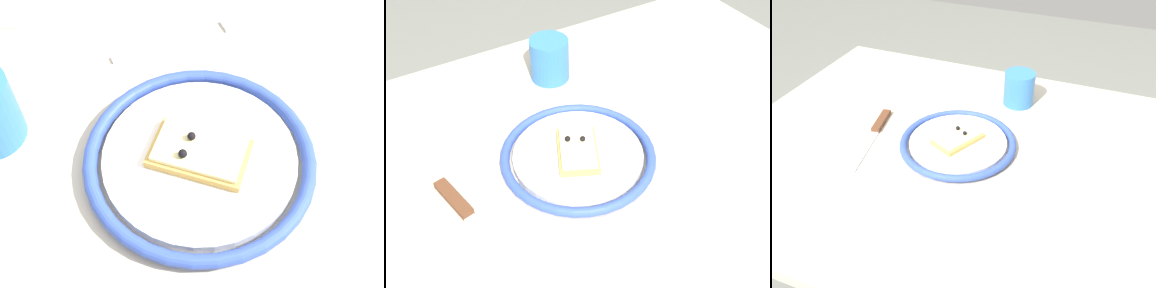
# 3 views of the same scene
# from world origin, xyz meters

# --- Properties ---
(dining_table) EXTENTS (1.16, 0.83, 0.72)m
(dining_table) POSITION_xyz_m (0.00, 0.00, 0.63)
(dining_table) COLOR #BCB29E
(dining_table) RESTS_ON ground_plane
(plate) EXTENTS (0.27, 0.27, 0.02)m
(plate) POSITION_xyz_m (0.04, -0.01, 0.73)
(plate) COLOR white
(plate) RESTS_ON dining_table
(pizza_slice_near) EXTENTS (0.11, 0.13, 0.03)m
(pizza_slice_near) POSITION_xyz_m (0.04, -0.01, 0.75)
(pizza_slice_near) COLOR tan
(pizza_slice_near) RESTS_ON plate
(knife) EXTENTS (0.06, 0.24, 0.01)m
(knife) POSITION_xyz_m (0.25, -0.00, 0.73)
(knife) COLOR silver
(knife) RESTS_ON dining_table
(fork) EXTENTS (0.07, 0.20, 0.00)m
(fork) POSITION_xyz_m (-0.16, -0.01, 0.72)
(fork) COLOR silver
(fork) RESTS_ON dining_table
(cup) EXTENTS (0.08, 0.08, 0.09)m
(cup) POSITION_xyz_m (-0.03, -0.25, 0.77)
(cup) COLOR #3372BF
(cup) RESTS_ON dining_table
(napkin) EXTENTS (0.15, 0.17, 0.00)m
(napkin) POSITION_xyz_m (-0.29, -0.29, 0.72)
(napkin) COLOR white
(napkin) RESTS_ON dining_table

